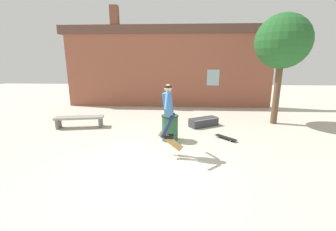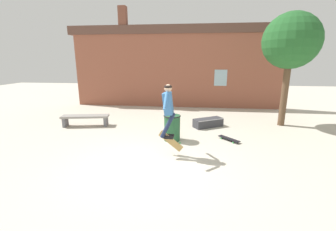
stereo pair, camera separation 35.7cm
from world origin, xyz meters
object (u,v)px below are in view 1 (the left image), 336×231
Objects in this scene: skateboard_resting at (226,137)px; skater at (168,106)px; tree_right at (283,42)px; skate_ledge at (204,122)px; trash_bin at (170,127)px; park_bench at (79,119)px; skateboard_flipping at (171,141)px.

skater is at bearing -95.25° from skateboard_resting.
tree_right is 6.10× the size of skateboard_resting.
trash_bin reaches higher than skate_ledge.
skate_ledge is 0.86× the size of skater.
park_bench is 4.01m from trash_bin.
skateboard_flipping is 1.01× the size of skateboard_resting.
skate_ledge is 2.24m from trash_bin.
skateboard_flipping is at bearing 28.96° from skater.
trash_bin is at bearing -151.75° from tree_right.
skate_ledge reaches higher than skateboard_resting.
skateboard_resting is (1.96, 0.18, -0.40)m from trash_bin.
park_bench reaches higher than skateboard_resting.
park_bench reaches higher than skate_ledge.
park_bench is at bearing 148.50° from skater.
skateboard_flipping is (0.09, -1.26, -0.03)m from trash_bin.
skateboard_flipping is 2.40m from skateboard_resting.
park_bench is 5.16m from skate_ledge.
trash_bin is (-4.46, -2.40, -2.95)m from tree_right.
trash_bin is 1.20× the size of skateboard_resting.
skateboard_flipping is at bearing -94.87° from skateboard_resting.
tree_right is 6.10m from skater.
park_bench is at bearing 156.81° from skateboard_flipping.
skater reaches higher than trash_bin.
skateboard_resting is (5.76, -1.11, -0.28)m from park_bench.
tree_right reaches higher than skate_ledge.
skate_ledge is 1.75× the size of skateboard_resting.
skateboard_resting is (-2.49, -2.22, -3.35)m from tree_right.
skater is at bearing -89.56° from trash_bin.
skateboard_flipping is (-1.25, -3.04, 0.26)m from skate_ledge.
trash_bin is at bearing -29.44° from park_bench.
trash_bin reaches higher than skateboard_resting.
trash_bin is 1.27m from skateboard_flipping.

